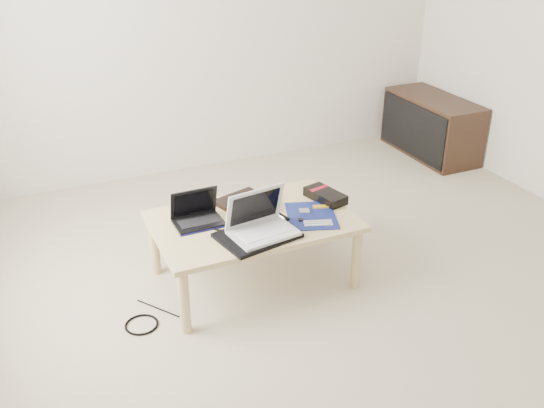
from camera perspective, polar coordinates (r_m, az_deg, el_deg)
name	(u,v)px	position (r m, az deg, el deg)	size (l,w,h in m)	color
ground	(331,288)	(3.51, 5.54, -7.85)	(4.00, 4.00, 0.00)	#C0B59C
coffee_table	(253,227)	(3.38, -1.79, -2.13)	(1.10, 0.70, 0.40)	tan
media_cabinet	(431,126)	(5.39, 14.73, 7.10)	(0.41, 0.90, 0.50)	#332215
book	(243,202)	(3.52, -2.70, 0.21)	(0.33, 0.30, 0.03)	black
netbook	(197,216)	(3.33, -7.06, -1.13)	(0.26, 0.19, 0.19)	black
tablet	(262,220)	(3.34, -0.98, -1.47)	(0.29, 0.24, 0.01)	black
remote	(276,202)	(3.52, 0.36, 0.17)	(0.11, 0.21, 0.02)	#B2B3B7
neoprene_sleeve	(257,235)	(3.18, -1.39, -2.97)	(0.40, 0.29, 0.02)	black
white_laptop	(261,224)	(3.17, -1.09, -1.88)	(0.36, 0.28, 0.24)	silver
motherboard	(312,215)	(3.39, 3.76, -1.09)	(0.36, 0.40, 0.02)	#0C144D
gpu_box	(325,196)	(3.57, 5.04, 0.79)	(0.19, 0.28, 0.06)	black
cable_coil	(221,227)	(3.28, -4.82, -2.13)	(0.09, 0.09, 0.01)	black
floor_cable_coil	(142,325)	(3.28, -12.18, -11.04)	(0.17, 0.17, 0.01)	black
floor_cable_trail	(162,310)	(3.37, -10.29, -9.80)	(0.01, 0.01, 0.35)	black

